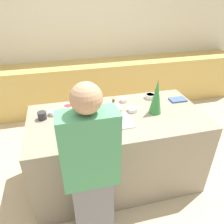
% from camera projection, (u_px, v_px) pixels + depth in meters
% --- Properties ---
extents(ground_plane, '(12.00, 12.00, 0.00)m').
position_uv_depth(ground_plane, '(116.00, 177.00, 2.81)').
color(ground_plane, '#C6B28E').
extents(wall_back, '(8.00, 0.05, 2.60)m').
position_uv_depth(wall_back, '(85.00, 36.00, 4.08)').
color(wall_back, beige).
rests_on(wall_back, ground_plane).
extents(back_cabinet_block, '(6.00, 0.60, 0.88)m').
position_uv_depth(back_cabinet_block, '(90.00, 85.00, 4.24)').
color(back_cabinet_block, tan).
rests_on(back_cabinet_block, ground_plane).
extents(kitchen_island, '(1.90, 0.95, 0.92)m').
position_uv_depth(kitchen_island, '(117.00, 149.00, 2.58)').
color(kitchen_island, gray).
rests_on(kitchen_island, ground_plane).
extents(baking_tray, '(0.48, 0.31, 0.01)m').
position_uv_depth(baking_tray, '(109.00, 122.00, 2.23)').
color(baking_tray, '#9E9EA8').
rests_on(baking_tray, kitchen_island).
extents(gingerbread_house, '(0.22, 0.15, 0.24)m').
position_uv_depth(gingerbread_house, '(109.00, 114.00, 2.19)').
color(gingerbread_house, brown).
rests_on(gingerbread_house, baking_tray).
extents(decorative_tree, '(0.14, 0.14, 0.39)m').
position_uv_depth(decorative_tree, '(156.00, 97.00, 2.31)').
color(decorative_tree, '#33843D').
rests_on(decorative_tree, kitchen_island).
extents(candy_bowl_near_tray_left, '(0.12, 0.12, 0.04)m').
position_uv_depth(candy_bowl_near_tray_left, '(68.00, 107.00, 2.47)').
color(candy_bowl_near_tray_left, white).
rests_on(candy_bowl_near_tray_left, kitchen_island).
extents(candy_bowl_near_tray_right, '(0.13, 0.13, 0.05)m').
position_uv_depth(candy_bowl_near_tray_right, '(75.00, 116.00, 2.30)').
color(candy_bowl_near_tray_right, white).
rests_on(candy_bowl_near_tray_right, kitchen_island).
extents(candy_bowl_far_left, '(0.11, 0.11, 0.05)m').
position_uv_depth(candy_bowl_far_left, '(54.00, 112.00, 2.36)').
color(candy_bowl_far_left, white).
rests_on(candy_bowl_far_left, kitchen_island).
extents(candy_bowl_behind_tray, '(0.09, 0.09, 0.04)m').
position_uv_depth(candy_bowl_behind_tray, '(124.00, 100.00, 2.62)').
color(candy_bowl_behind_tray, white).
rests_on(candy_bowl_behind_tray, kitchen_island).
extents(candy_bowl_front_corner, '(0.12, 0.12, 0.04)m').
position_uv_depth(candy_bowl_front_corner, '(132.00, 109.00, 2.43)').
color(candy_bowl_front_corner, white).
rests_on(candy_bowl_front_corner, kitchen_island).
extents(candy_bowl_beside_tree, '(0.12, 0.12, 0.05)m').
position_uv_depth(candy_bowl_beside_tree, '(150.00, 96.00, 2.70)').
color(candy_bowl_beside_tree, silver).
rests_on(candy_bowl_beside_tree, kitchen_island).
extents(cookbook, '(0.20, 0.12, 0.02)m').
position_uv_depth(cookbook, '(178.00, 100.00, 2.66)').
color(cookbook, '#3F598C').
rests_on(cookbook, kitchen_island).
extents(mug, '(0.09, 0.09, 0.08)m').
position_uv_depth(mug, '(42.00, 116.00, 2.28)').
color(mug, '#2D2D33').
rests_on(mug, kitchen_island).
extents(person, '(0.43, 0.54, 1.63)m').
position_uv_depth(person, '(91.00, 175.00, 1.73)').
color(person, slate).
rests_on(person, ground_plane).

